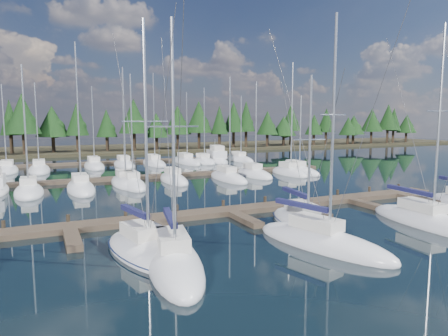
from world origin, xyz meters
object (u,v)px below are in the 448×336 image
front_sailboat_5 (426,221)px  motor_yacht_right (216,159)px  main_dock (232,213)px  front_sailboat_3 (322,242)px  front_sailboat_4 (304,224)px  front_sailboat_2 (174,262)px  front_sailboat_1 (145,250)px

front_sailboat_5 → motor_yacht_right: (3.78, 46.02, 0.24)m
main_dock → front_sailboat_5: 14.18m
main_dock → front_sailboat_3: bearing=-81.2°
front_sailboat_4 → front_sailboat_5: (8.31, -3.12, 0.02)m
front_sailboat_2 → front_sailboat_3: front_sailboat_3 is taller
front_sailboat_1 → main_dock: bearing=37.2°
main_dock → front_sailboat_1: 10.67m
main_dock → motor_yacht_right: size_ratio=4.33×
main_dock → front_sailboat_2: (-7.59, -8.84, 0.08)m
front_sailboat_3 → front_sailboat_5: front_sailboat_5 is taller
front_sailboat_3 → front_sailboat_4: front_sailboat_3 is taller
main_dock → front_sailboat_2: 11.66m
front_sailboat_2 → front_sailboat_4: (10.57, 3.39, -0.01)m
front_sailboat_4 → front_sailboat_5: size_ratio=0.76×
front_sailboat_3 → front_sailboat_5: size_ratio=0.96×
front_sailboat_2 → motor_yacht_right: (22.66, 46.29, 0.25)m
front_sailboat_4 → motor_yacht_right: (12.09, 42.90, 0.26)m
front_sailboat_4 → motor_yacht_right: size_ratio=1.11×
front_sailboat_3 → front_sailboat_4: (1.54, 3.84, -0.02)m
main_dock → front_sailboat_3: front_sailboat_3 is taller
front_sailboat_3 → front_sailboat_4: 4.14m
front_sailboat_1 → motor_yacht_right: (23.56, 43.90, 0.25)m
front_sailboat_1 → front_sailboat_3: bearing=-16.0°
main_dock → front_sailboat_4: bearing=-61.4°
front_sailboat_2 → front_sailboat_3: 9.05m
front_sailboat_1 → front_sailboat_5: (19.78, -2.12, 0.01)m
motor_yacht_right → front_sailboat_4: bearing=-105.7°
front_sailboat_4 → motor_yacht_right: 44.57m
front_sailboat_1 → front_sailboat_3: 10.34m
front_sailboat_3 → motor_yacht_right: front_sailboat_3 is taller
front_sailboat_4 → front_sailboat_5: bearing=-20.6°
front_sailboat_2 → front_sailboat_5: size_ratio=0.89×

